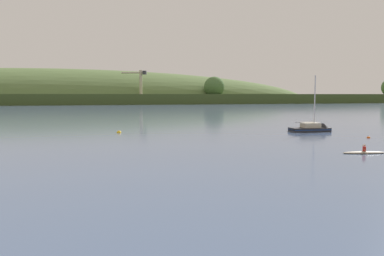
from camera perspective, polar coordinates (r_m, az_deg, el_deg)
far_shoreline_hill at (r=276.30m, az=-19.60°, el=3.54°), size 487.18×119.97×45.79m
dockside_crane at (r=236.71m, az=-7.56°, el=5.90°), size 14.60×7.32×20.11m
sailboat_near_mooring at (r=63.92m, az=17.46°, el=-0.29°), size 7.01×3.04×9.88m
canoe_with_paddler at (r=41.94m, az=23.83°, el=-3.29°), size 4.39×1.88×1.02m
mooring_buoy_foreground at (r=56.92m, az=24.36°, el=-1.34°), size 0.46×0.46×0.54m
mooring_buoy_midchannel at (r=59.80m, az=-10.61°, el=-0.70°), size 0.68×0.68×0.76m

